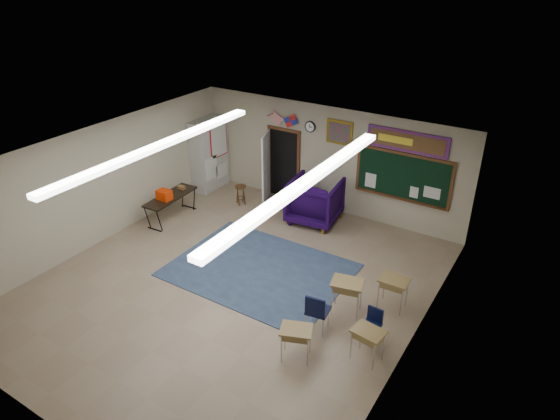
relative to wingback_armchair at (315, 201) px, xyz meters
The scene contains 25 objects.
floor 3.69m from the wingback_armchair, 91.81° to the right, with size 9.00×9.00×0.00m, color #86735C.
back_wall 1.25m from the wingback_armchair, 97.57° to the left, with size 8.00×0.04×3.00m, color #ACA38C.
front_wall 8.18m from the wingback_armchair, 90.81° to the right, with size 8.00×0.04×3.00m, color #ACA38C.
left_wall 5.56m from the wingback_armchair, 138.55° to the right, with size 0.04×9.00×3.00m, color #ACA38C.
right_wall 5.39m from the wingback_armchair, 43.09° to the right, with size 0.04×9.00×3.00m, color #ACA38C.
ceiling 4.35m from the wingback_armchair, 91.81° to the right, with size 8.00×9.00×0.04m, color white.
area_rug 2.90m from the wingback_armchair, 88.28° to the right, with size 4.00×3.00×0.02m, color #384F6B.
fluorescent_strips 4.32m from the wingback_armchair, 91.81° to the right, with size 3.86×6.00×0.10m, color white, non-canonical shape.
doorway 1.82m from the wingback_armchair, 156.09° to the left, with size 1.10×0.89×2.16m.
chalkboard 2.40m from the wingback_armchair, 21.64° to the left, with size 2.55×0.14×1.30m.
bulletin_board 2.90m from the wingback_armchair, 21.75° to the left, with size 2.10×0.05×0.55m.
framed_art_print 1.94m from the wingback_armchair, 74.21° to the left, with size 0.75×0.05×0.65m.
wall_clock 2.04m from the wingback_armchair, 128.64° to the left, with size 0.32×0.05×0.32m.
wall_flags 2.54m from the wingback_armchair, 152.00° to the left, with size 1.16×0.06×0.70m, color red, non-canonical shape.
storage_cabinet 3.86m from the wingback_armchair, behind, with size 0.59×1.25×2.20m.
wingback_armchair is the anchor object (origin of this frame).
student_chair_reading 0.67m from the wingback_armchair, 127.14° to the left, with size 0.41×0.41×0.82m, color black, non-canonical shape.
student_chair_desk_a 4.49m from the wingback_armchair, 60.55° to the right, with size 0.44×0.44×0.89m, color black, non-canonical shape.
student_chair_desk_b 4.90m from the wingback_armchair, 48.77° to the right, with size 0.35×0.35×0.70m, color black, non-canonical shape.
student_desk_front_left 3.99m from the wingback_armchair, 51.97° to the right, with size 0.73×0.61×0.76m.
student_desk_front_right 4.05m from the wingback_armchair, 37.82° to the right, with size 0.60×0.46×0.71m.
student_desk_back_left 5.32m from the wingback_armchair, 64.99° to the right, with size 0.69×0.61×0.68m.
student_desk_back_right 5.35m from the wingback_armchair, 51.14° to the right, with size 0.61×0.49×0.67m.
folding_table 3.96m from the wingback_armchair, 149.32° to the right, with size 0.66×1.72×0.96m.
wooden_stool 2.35m from the wingback_armchair, behind, with size 0.33×0.33×0.58m.
Camera 1 is at (5.77, -7.16, 6.66)m, focal length 32.00 mm.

